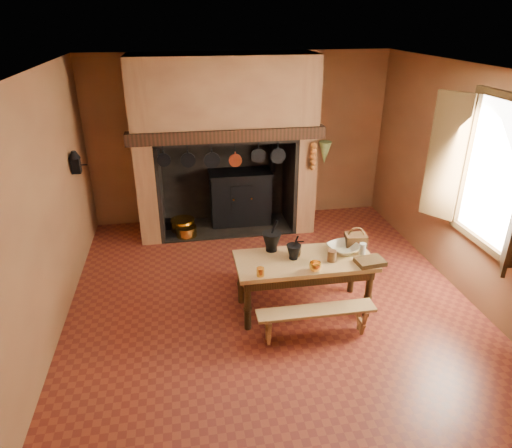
{
  "coord_description": "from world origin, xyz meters",
  "views": [
    {
      "loc": [
        -1.0,
        -4.74,
        3.34
      ],
      "look_at": [
        -0.14,
        0.3,
        0.96
      ],
      "focal_mm": 32.0,
      "sensor_mm": 36.0,
      "label": 1
    }
  ],
  "objects": [
    {
      "name": "bench_front",
      "position": [
        0.35,
        -0.76,
        0.28
      ],
      "size": [
        1.33,
        0.23,
        0.37
      ],
      "color": "tan",
      "rests_on": "floor"
    },
    {
      "name": "glass_jar",
      "position": [
        1.06,
        -0.21,
        0.77
      ],
      "size": [
        0.09,
        0.09,
        0.14
      ],
      "primitive_type": "cylinder",
      "rotation": [
        0.0,
        0.0,
        0.15
      ],
      "color": "beige",
      "rests_on": "work_table"
    },
    {
      "name": "wall_coffee_mill",
      "position": [
        -2.42,
        1.55,
        1.52
      ],
      "size": [
        0.23,
        0.16,
        0.31
      ],
      "color": "black",
      "rests_on": "wall_left"
    },
    {
      "name": "wicker_basket",
      "position": [
        1.06,
        0.02,
        0.79
      ],
      "size": [
        0.28,
        0.22,
        0.25
      ],
      "rotation": [
        0.0,
        0.0,
        -0.14
      ],
      "color": "#462D15",
      "rests_on": "work_table"
    },
    {
      "name": "wall_front",
      "position": [
        0.0,
        -2.75,
        1.4
      ],
      "size": [
        5.0,
        0.02,
        2.8
      ],
      "primitive_type": "cube",
      "color": "#93623B",
      "rests_on": "floor"
    },
    {
      "name": "mixing_bowl",
      "position": [
        0.86,
        -0.11,
        0.75
      ],
      "size": [
        0.48,
        0.48,
        0.09
      ],
      "primitive_type": "imported",
      "rotation": [
        0.0,
        0.0,
        0.38
      ],
      "color": "#B9B48E",
      "rests_on": "work_table"
    },
    {
      "name": "hearth_pans",
      "position": [
        -1.05,
        2.22,
        0.09
      ],
      "size": [
        0.51,
        0.62,
        0.2
      ],
      "color": "gold",
      "rests_on": "floor"
    },
    {
      "name": "back_wall",
      "position": [
        0.0,
        2.75,
        1.4
      ],
      "size": [
        5.0,
        0.02,
        2.8
      ],
      "primitive_type": "cube",
      "color": "#93623B",
      "rests_on": "floor"
    },
    {
      "name": "herb_bunch",
      "position": [
        1.18,
        1.79,
        1.38
      ],
      "size": [
        0.2,
        0.2,
        0.35
      ],
      "primitive_type": "cone",
      "rotation": [
        3.14,
        0.0,
        0.0
      ],
      "color": "#515A2A",
      "rests_on": "chimney_breast"
    },
    {
      "name": "floor",
      "position": [
        0.0,
        0.0,
        0.0
      ],
      "size": [
        5.5,
        5.5,
        0.0
      ],
      "primitive_type": "plane",
      "color": "maroon",
      "rests_on": "ground"
    },
    {
      "name": "wall_right",
      "position": [
        2.5,
        0.0,
        1.4
      ],
      "size": [
        0.02,
        5.5,
        2.8
      ],
      "primitive_type": "cube",
      "color": "#93623B",
      "rests_on": "floor"
    },
    {
      "name": "hanging_pans",
      "position": [
        -0.34,
        1.81,
        1.36
      ],
      "size": [
        1.92,
        0.29,
        0.27
      ],
      "color": "black",
      "rests_on": "chimney_breast"
    },
    {
      "name": "mortar_small",
      "position": [
        0.22,
        -0.18,
        0.8
      ],
      "size": [
        0.18,
        0.18,
        0.3
      ],
      "rotation": [
        0.0,
        0.0,
        -0.16
      ],
      "color": "black",
      "rests_on": "work_table"
    },
    {
      "name": "brass_mug_b",
      "position": [
        0.22,
        -0.17,
        0.75
      ],
      "size": [
        0.09,
        0.09,
        0.08
      ],
      "primitive_type": "cylinder",
      "rotation": [
        0.0,
        0.0,
        0.35
      ],
      "color": "gold",
      "rests_on": "work_table"
    },
    {
      "name": "iron_range",
      "position": [
        -0.04,
        2.45,
        0.48
      ],
      "size": [
        1.12,
        0.55,
        1.6
      ],
      "color": "black",
      "rests_on": "floor"
    },
    {
      "name": "work_table",
      "position": [
        0.35,
        -0.21,
        0.59
      ],
      "size": [
        1.63,
        0.72,
        0.71
      ],
      "color": "tan",
      "rests_on": "floor"
    },
    {
      "name": "bench_back",
      "position": [
        0.35,
        0.43,
        0.32
      ],
      "size": [
        1.51,
        0.26,
        0.43
      ],
      "color": "tan",
      "rests_on": "floor"
    },
    {
      "name": "window",
      "position": [
        2.35,
        -0.4,
        1.7
      ],
      "size": [
        0.39,
        1.75,
        1.76
      ],
      "color": "white",
      "rests_on": "wall_right"
    },
    {
      "name": "coffee_grinder",
      "position": [
        0.27,
        -0.09,
        0.77
      ],
      "size": [
        0.18,
        0.15,
        0.18
      ],
      "rotation": [
        0.0,
        0.0,
        -0.39
      ],
      "color": "#372511",
      "rests_on": "work_table"
    },
    {
      "name": "ceiling",
      "position": [
        0.0,
        0.0,
        2.8
      ],
      "size": [
        5.5,
        5.5,
        0.0
      ],
      "primitive_type": "plane",
      "rotation": [
        3.14,
        0.0,
        0.0
      ],
      "color": "silver",
      "rests_on": "back_wall"
    },
    {
      "name": "brass_mug_a",
      "position": [
        -0.23,
        -0.49,
        0.75
      ],
      "size": [
        0.11,
        0.11,
        0.1
      ],
      "primitive_type": "cylinder",
      "rotation": [
        0.0,
        0.0,
        -0.28
      ],
      "color": "gold",
      "rests_on": "work_table"
    },
    {
      "name": "wooden_tray",
      "position": [
        1.06,
        -0.45,
        0.73
      ],
      "size": [
        0.35,
        0.26,
        0.06
      ],
      "primitive_type": "cube",
      "rotation": [
        0.0,
        0.0,
        0.11
      ],
      "color": "#372511",
      "rests_on": "work_table"
    },
    {
      "name": "brass_cup",
      "position": [
        0.39,
        -0.49,
        0.76
      ],
      "size": [
        0.15,
        0.15,
        0.11
      ],
      "primitive_type": "imported",
      "rotation": [
        0.0,
        0.0,
        0.07
      ],
      "color": "gold",
      "rests_on": "work_table"
    },
    {
      "name": "chimney_breast",
      "position": [
        -0.3,
        2.31,
        1.81
      ],
      "size": [
        2.95,
        0.96,
        2.8
      ],
      "color": "#93623B",
      "rests_on": "floor"
    },
    {
      "name": "wall_left",
      "position": [
        -2.5,
        0.0,
        1.4
      ],
      "size": [
        0.02,
        5.5,
        2.8
      ],
      "primitive_type": "cube",
      "color": "#93623B",
      "rests_on": "floor"
    },
    {
      "name": "mortar_large",
      "position": [
        0.01,
        0.06,
        0.84
      ],
      "size": [
        0.24,
        0.24,
        0.4
      ],
      "rotation": [
        0.0,
        0.0,
        -0.14
      ],
      "color": "black",
      "rests_on": "work_table"
    },
    {
      "name": "stoneware_crock",
      "position": [
        0.65,
        -0.31,
        0.77
      ],
      "size": [
        0.14,
        0.14,
        0.13
      ],
      "primitive_type": "cylinder",
      "rotation": [
        0.0,
        0.0,
        0.36
      ],
      "color": "#51341E",
      "rests_on": "work_table"
    },
    {
      "name": "onion_string",
      "position": [
        1.0,
        1.79,
        1.33
      ],
      "size": [
        0.12,
        0.1,
        0.46
      ],
      "primitive_type": null,
      "color": "#AD541F",
      "rests_on": "chimney_breast"
    }
  ]
}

